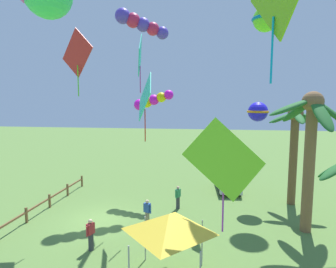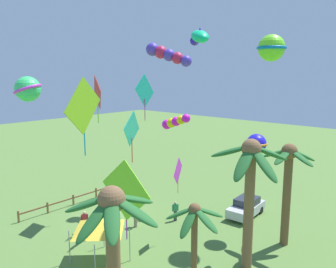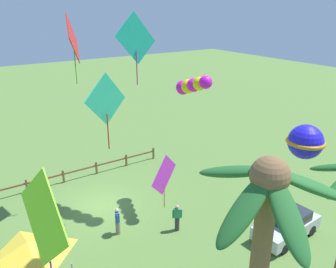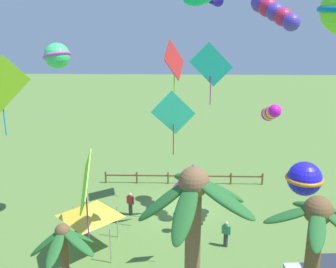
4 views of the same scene
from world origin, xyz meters
TOP-DOWN VIEW (x-y plane):
  - ground_plane at (0.00, 0.00)m, footprint 120.00×120.00m
  - palm_tree_0 at (4.56, 11.99)m, footprint 2.81×2.98m
  - palm_tree_1 at (-4.69, 12.59)m, footprint 3.50×3.78m
  - palm_tree_2 at (-0.39, 12.17)m, footprint 4.39×4.56m
  - palm_tree_3 at (9.47, 11.95)m, footprint 3.61×3.60m
  - rail_fence at (-0.21, -4.24)m, footprint 12.41×0.12m
  - parked_car_0 at (-7.17, 8.29)m, footprint 4.00×1.95m
  - spectator_0 at (0.31, 3.11)m, footprint 0.36×0.51m
  - spectator_1 at (-2.57, 4.61)m, footprint 0.50×0.38m
  - spectator_2 at (3.38, 0.95)m, footprint 0.52×0.36m
  - festival_tent at (5.12, 5.11)m, footprint 2.86×2.86m
  - kite_diamond_0 at (4.75, 7.24)m, footprint 0.72×3.29m
  - kite_diamond_1 at (0.52, -0.83)m, footprint 1.24×2.45m
  - kite_tube_2 at (-5.14, 2.30)m, footprint 0.97×3.10m
  - kite_ball_3 at (-5.63, 10.53)m, footprint 2.71×2.71m
  - kite_diamond_4 at (0.51, 3.07)m, footprint 2.55×1.23m
  - kite_ball_5 at (7.31, 1.65)m, footprint 2.29×2.28m
  - kite_diamond_6 at (-0.38, 6.72)m, footprint 1.66×0.71m
  - kite_diamond_7 at (7.96, 8.19)m, footprint 2.46×0.83m
  - kite_ball_8 at (-4.92, 10.10)m, footprint 2.17×2.17m
  - kite_fish_9 at (-0.73, 8.09)m, footprint 2.08×2.36m
  - kite_diamond_10 at (-1.60, 2.29)m, footprint 2.52×0.60m
  - kite_tube_11 at (-5.03, 1.48)m, footprint 2.22×3.76m

SIDE VIEW (x-z plane):
  - ground_plane at x=0.00m, z-range 0.00..0.00m
  - rail_fence at x=-0.21m, z-range 0.11..1.06m
  - parked_car_0 at x=-7.17m, z-range 0.00..1.51m
  - spectator_0 at x=0.31m, z-range 0.02..1.61m
  - spectator_1 at x=-2.57m, z-range 0.02..1.61m
  - spectator_2 at x=3.38m, z-range 0.02..1.61m
  - festival_tent at x=5.12m, z-range 1.04..3.89m
  - palm_tree_0 at x=4.56m, z-range 1.36..6.82m
  - kite_diamond_6 at x=-0.38m, z-range 3.69..6.17m
  - palm_tree_1 at x=-4.69m, z-range 1.47..8.48m
  - kite_diamond_0 at x=4.75m, z-range 2.70..7.31m
  - palm_tree_3 at x=9.47m, z-range 1.62..9.14m
  - palm_tree_2 at x=-0.39m, z-range 1.79..9.68m
  - kite_ball_8 at x=-4.92m, z-range 5.92..7.32m
  - kite_tube_2 at x=-5.14m, z-range 6.66..8.21m
  - kite_diamond_4 at x=0.51m, z-range 5.60..9.45m
  - kite_diamond_1 at x=0.52m, z-range 8.12..11.87m
  - kite_diamond_7 at x=7.96m, z-range 8.22..11.80m
  - kite_diamond_10 at x=-1.60m, z-range 8.36..11.94m
  - kite_ball_5 at x=7.31m, z-range 9.85..11.34m
  - kite_tube_11 at x=-5.03m, z-range 12.08..14.12m
  - kite_ball_3 at x=-5.63m, z-range 12.31..14.11m
  - kite_fish_9 at x=-0.73m, z-range 13.13..14.32m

